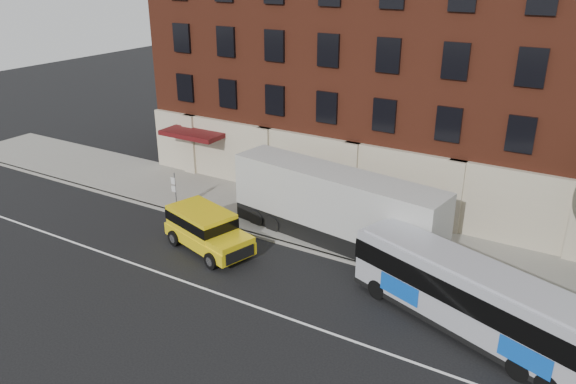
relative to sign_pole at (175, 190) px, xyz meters
The scene contains 9 objects.
ground 10.59m from the sign_pole, 35.87° to the right, with size 120.00×120.00×0.00m, color black.
sidewalk 9.07m from the sign_pole, 18.56° to the left, with size 60.00×6.00×0.15m, color gray.
kerb 8.61m from the sign_pole, ahead, with size 60.00×0.25×0.15m, color gray.
lane_line 10.31m from the sign_pole, 33.60° to the right, with size 60.00×0.12×0.01m, color white.
building 15.03m from the sign_pole, 51.75° to the left, with size 30.00×12.10×15.00m.
sign_pole is the anchor object (origin of this frame).
city_bus 18.03m from the sign_pole, ahead, with size 10.98×5.87×2.97m.
yellow_suv 4.96m from the sign_pole, 30.72° to the right, with size 5.50×3.42×2.05m.
shipping_container 9.66m from the sign_pole, ahead, with size 11.94×4.02×3.91m.
Camera 1 is at (12.51, -16.17, 13.65)m, focal length 34.98 mm.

